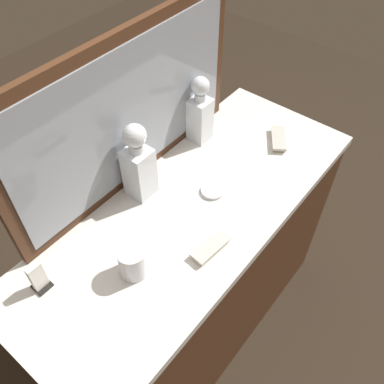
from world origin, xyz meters
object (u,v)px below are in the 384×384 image
Objects in this scene: crystal_decanter_right at (200,115)px; crystal_decanter_center at (139,167)px; silver_brush_far_left at (278,139)px; napkin_holder at (38,278)px; crystal_tumbler_center at (133,262)px; porcelain_dish at (212,191)px; silver_brush_far_right at (210,248)px.

crystal_decanter_center is (-0.37, -0.02, 0.01)m from crystal_decanter_right.
napkin_holder is (-1.02, 0.21, 0.03)m from silver_brush_far_left.
crystal_decanter_center is 2.81× the size of crystal_tumbler_center.
crystal_decanter_center is 0.61m from silver_brush_far_left.
silver_brush_far_left is 0.39m from porcelain_dish.
crystal_decanter_center is 0.34m from crystal_tumbler_center.
crystal_decanter_right is at bearing 3.64° from napkin_holder.
crystal_decanter_right is at bearing 41.70° from silver_brush_far_right.
porcelain_dish is (0.16, -0.20, -0.12)m from crystal_decanter_center.
napkin_holder is (-0.21, 0.18, -0.00)m from crystal_tumbler_center.
crystal_tumbler_center is 0.42m from porcelain_dish.
porcelain_dish is at bearing -52.10° from crystal_decanter_center.
crystal_decanter_center is at bearing 82.05° from silver_brush_far_right.
crystal_decanter_right is 0.56m from silver_brush_far_right.
crystal_decanter_right is 1.98× the size of silver_brush_far_right.
silver_brush_far_right is at bearing -97.95° from crystal_decanter_center.
crystal_decanter_center is 0.37m from silver_brush_far_right.
crystal_tumbler_center reaches higher than silver_brush_far_right.
silver_brush_far_left reaches higher than porcelain_dish.
porcelain_dish is at bearing 35.39° from silver_brush_far_right.
napkin_holder is at bearing 168.24° from silver_brush_far_left.
crystal_tumbler_center is at bearing -178.65° from porcelain_dish.
crystal_decanter_center is 2.02× the size of silver_brush_far_left.
crystal_tumbler_center is (-0.26, -0.21, -0.07)m from crystal_decanter_center.
silver_brush_far_right is 1.30× the size of napkin_holder.
crystal_decanter_right reaches higher than crystal_tumbler_center.
crystal_decanter_center is at bearing 39.44° from crystal_tumbler_center.
crystal_tumbler_center is 0.75× the size of silver_brush_far_right.
porcelain_dish is (-0.39, 0.04, -0.01)m from silver_brush_far_left.
crystal_decanter_center reaches higher than napkin_holder.
crystal_tumbler_center reaches higher than porcelain_dish.
crystal_decanter_center is at bearing -176.78° from crystal_decanter_right.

